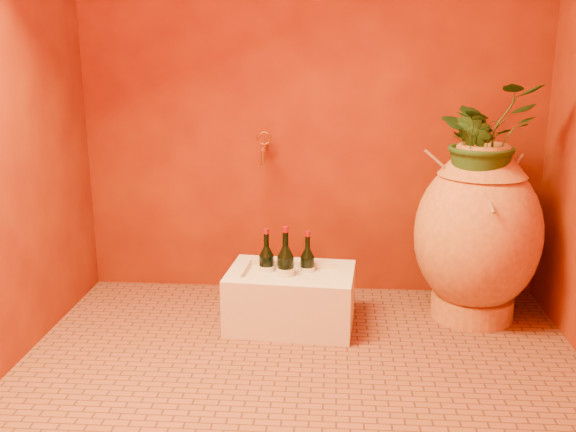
# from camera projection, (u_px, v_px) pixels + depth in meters

# --- Properties ---
(floor) EXTENTS (2.50, 2.50, 0.00)m
(floor) POSITION_uv_depth(u_px,v_px,m) (300.00, 372.00, 2.75)
(floor) COLOR brown
(floor) RESTS_ON ground
(wall_back) EXTENTS (2.50, 0.02, 2.50)m
(wall_back) POSITION_uv_depth(u_px,v_px,m) (311.00, 66.00, 3.39)
(wall_back) COLOR #621305
(wall_back) RESTS_ON ground
(amphora) EXTENTS (0.67, 0.67, 0.90)m
(amphora) POSITION_uv_depth(u_px,v_px,m) (477.00, 234.00, 3.20)
(amphora) COLOR #D4863B
(amphora) RESTS_ON floor
(stone_basin) EXTENTS (0.64, 0.46, 0.29)m
(stone_basin) POSITION_uv_depth(u_px,v_px,m) (291.00, 299.00, 3.18)
(stone_basin) COLOR beige
(stone_basin) RESTS_ON floor
(wine_bottle_a) EXTENTS (0.09, 0.09, 0.35)m
(wine_bottle_a) POSITION_uv_depth(u_px,v_px,m) (286.00, 271.00, 3.16)
(wine_bottle_a) COLOR black
(wine_bottle_a) RESTS_ON stone_basin
(wine_bottle_b) EXTENTS (0.08, 0.08, 0.31)m
(wine_bottle_b) POSITION_uv_depth(u_px,v_px,m) (307.00, 269.00, 3.22)
(wine_bottle_b) COLOR black
(wine_bottle_b) RESTS_ON stone_basin
(wine_bottle_c) EXTENTS (0.08, 0.08, 0.32)m
(wine_bottle_c) POSITION_uv_depth(u_px,v_px,m) (267.00, 268.00, 3.22)
(wine_bottle_c) COLOR black
(wine_bottle_c) RESTS_ON stone_basin
(wall_tap) EXTENTS (0.08, 0.16, 0.17)m
(wall_tap) POSITION_uv_depth(u_px,v_px,m) (264.00, 147.00, 3.43)
(wall_tap) COLOR #996323
(wall_tap) RESTS_ON wall_back
(plant_main) EXTENTS (0.61, 0.58, 0.53)m
(plant_main) POSITION_uv_depth(u_px,v_px,m) (485.00, 138.00, 3.06)
(plant_main) COLOR #1E4217
(plant_main) RESTS_ON amphora
(plant_side) EXTENTS (0.24, 0.26, 0.38)m
(plant_side) POSITION_uv_depth(u_px,v_px,m) (472.00, 152.00, 3.05)
(plant_side) COLOR #1E4217
(plant_side) RESTS_ON amphora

